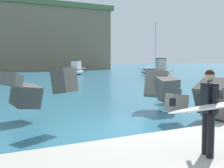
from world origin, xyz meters
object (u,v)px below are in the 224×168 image
(surfer_with_board, at_px, (213,107))
(boat_near_centre, at_px, (153,71))
(boat_near_left, at_px, (161,72))
(boat_mid_centre, at_px, (76,70))

(surfer_with_board, relative_size, boat_near_centre, 0.25)
(boat_near_left, bearing_deg, surfer_with_board, -125.70)
(boat_near_left, bearing_deg, boat_mid_centre, 114.58)
(surfer_with_board, height_order, boat_near_left, boat_near_left)
(boat_near_left, height_order, boat_mid_centre, boat_near_left)
(boat_near_left, height_order, boat_near_centre, boat_near_centre)
(surfer_with_board, bearing_deg, boat_near_centre, 55.63)
(boat_near_centre, bearing_deg, boat_mid_centre, 155.90)
(boat_mid_centre, bearing_deg, boat_near_left, -65.42)
(surfer_with_board, xyz_separation_m, boat_mid_centre, (11.00, 37.09, -0.56))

